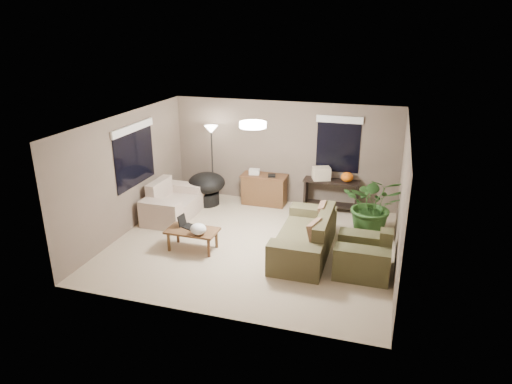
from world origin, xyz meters
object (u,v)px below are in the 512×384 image
(papasan_chair, at_px, (207,186))
(armchair, at_px, (364,256))
(main_sofa, at_px, (307,239))
(desk, at_px, (264,189))
(coffee_table, at_px, (192,233))
(houseplant, at_px, (373,212))
(cat_scratching_post, at_px, (371,252))
(floor_lamp, at_px, (211,139))
(loveseat, at_px, (172,204))
(console_table, at_px, (331,193))

(papasan_chair, bearing_deg, armchair, -29.63)
(main_sofa, relative_size, desk, 2.00)
(coffee_table, xyz_separation_m, desk, (0.68, 2.75, 0.02))
(houseplant, xyz_separation_m, cat_scratching_post, (0.07, -1.25, -0.31))
(coffee_table, bearing_deg, papasan_chair, 106.00)
(desk, xyz_separation_m, floor_lamp, (-1.28, -0.16, 1.22))
(floor_lamp, distance_m, cat_scratching_post, 4.74)
(papasan_chair, xyz_separation_m, cat_scratching_post, (4.06, -1.88, -0.25))
(houseplant, bearing_deg, desk, 158.50)
(papasan_chair, relative_size, floor_lamp, 0.56)
(cat_scratching_post, bearing_deg, loveseat, 168.54)
(desk, xyz_separation_m, console_table, (1.62, 0.06, 0.06))
(floor_lamp, relative_size, houseplant, 1.42)
(desk, bearing_deg, houseplant, -21.50)
(main_sofa, xyz_separation_m, armchair, (1.11, -0.41, 0.00))
(houseplant, distance_m, cat_scratching_post, 1.29)
(console_table, bearing_deg, loveseat, -157.22)
(desk, distance_m, houseplant, 2.85)
(armchair, height_order, desk, armchair)
(papasan_chair, distance_m, houseplant, 4.04)
(papasan_chair, xyz_separation_m, houseplant, (3.99, -0.63, 0.06))
(loveseat, distance_m, console_table, 3.72)
(loveseat, xyz_separation_m, cat_scratching_post, (4.52, -0.92, -0.08))
(main_sofa, distance_m, papasan_chair, 3.38)
(papasan_chair, bearing_deg, coffee_table, -74.00)
(desk, bearing_deg, armchair, -45.62)
(loveseat, xyz_separation_m, houseplant, (4.45, 0.33, 0.23))
(desk, relative_size, floor_lamp, 0.58)
(console_table, height_order, cat_scratching_post, console_table)
(main_sofa, relative_size, armchair, 2.20)
(main_sofa, distance_m, armchair, 1.18)
(desk, relative_size, papasan_chair, 1.04)
(houseplant, bearing_deg, floor_lamp, 167.32)
(console_table, relative_size, floor_lamp, 0.68)
(coffee_table, relative_size, console_table, 0.77)
(armchair, relative_size, houseplant, 0.74)
(floor_lamp, bearing_deg, main_sofa, -37.04)
(desk, height_order, houseplant, houseplant)
(armchair, height_order, papasan_chair, armchair)
(main_sofa, height_order, desk, main_sofa)
(desk, bearing_deg, loveseat, -142.66)
(armchair, bearing_deg, cat_scratching_post, 72.50)
(coffee_table, distance_m, console_table, 3.63)
(armchair, bearing_deg, coffee_table, -178.39)
(armchair, bearing_deg, floor_lamp, 147.24)
(main_sofa, distance_m, loveseat, 3.41)
(papasan_chair, height_order, cat_scratching_post, papasan_chair)
(floor_lamp, xyz_separation_m, houseplant, (3.93, -0.88, -1.07))
(loveseat, height_order, floor_lamp, floor_lamp)
(coffee_table, height_order, houseplant, houseplant)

